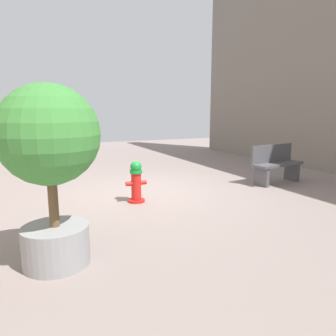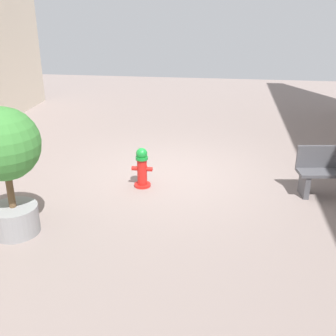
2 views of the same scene
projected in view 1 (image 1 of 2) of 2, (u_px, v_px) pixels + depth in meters
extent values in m
plane|color=gray|center=(149.00, 191.00, 7.02)|extent=(23.40, 23.40, 0.00)
cylinder|color=red|center=(137.00, 201.00, 6.20)|extent=(0.33, 0.33, 0.05)
cylinder|color=red|center=(136.00, 186.00, 6.15)|extent=(0.20, 0.20, 0.53)
cylinder|color=#198C33|center=(136.00, 172.00, 6.09)|extent=(0.24, 0.24, 0.06)
sphere|color=#198C33|center=(136.00, 167.00, 6.08)|extent=(0.23, 0.23, 0.23)
cylinder|color=red|center=(129.00, 184.00, 6.08)|extent=(0.13, 0.09, 0.09)
cylinder|color=red|center=(143.00, 182.00, 6.19)|extent=(0.13, 0.09, 0.09)
cylinder|color=red|center=(134.00, 183.00, 6.28)|extent=(0.12, 0.14, 0.11)
cube|color=#4C4C51|center=(292.00, 172.00, 8.10)|extent=(0.16, 0.41, 0.45)
cube|color=#4C4C51|center=(261.00, 177.00, 7.47)|extent=(0.16, 0.41, 0.45)
cube|color=#4C4C51|center=(278.00, 164.00, 7.74)|extent=(1.50, 0.64, 0.06)
cube|color=#4C4C51|center=(272.00, 153.00, 7.85)|extent=(1.45, 0.27, 0.44)
cylinder|color=gray|center=(56.00, 245.00, 3.65)|extent=(0.76, 0.76, 0.46)
cylinder|color=brown|center=(53.00, 196.00, 3.54)|extent=(0.11, 0.11, 0.72)
sphere|color=#3D8438|center=(49.00, 135.00, 3.42)|extent=(1.12, 1.12, 1.12)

